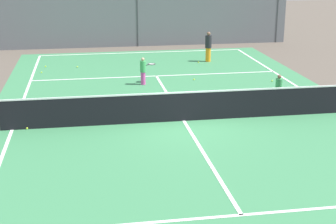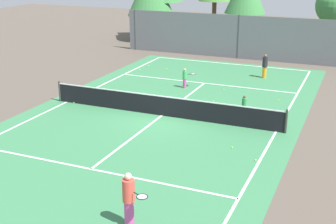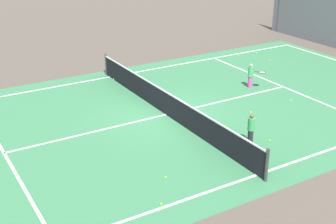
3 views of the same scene
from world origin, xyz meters
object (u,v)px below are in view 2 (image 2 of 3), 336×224
(player_1, at_px, (185,78))
(tennis_ball_6, at_px, (252,113))
(tennis_ball_8, at_px, (149,66))
(tennis_ball_10, at_px, (167,69))
(tennis_ball_4, at_px, (139,70))
(tennis_ball_2, at_px, (74,103))
(ball_crate, at_px, (172,108))
(tennis_ball_1, at_px, (232,147))
(tennis_ball_5, at_px, (255,77))
(tennis_ball_3, at_px, (279,100))
(tennis_ball_9, at_px, (224,90))
(player_3, at_px, (129,199))
(player_0, at_px, (265,66))
(tennis_ball_11, at_px, (256,160))
(tennis_ball_0, at_px, (213,101))
(player_2, at_px, (244,106))

(player_1, bearing_deg, tennis_ball_6, -33.37)
(tennis_ball_8, xyz_separation_m, tennis_ball_10, (1.52, -0.34, 0.00))
(tennis_ball_10, bearing_deg, tennis_ball_4, -150.45)
(tennis_ball_2, height_order, tennis_ball_8, same)
(ball_crate, height_order, tennis_ball_1, ball_crate)
(tennis_ball_2, height_order, tennis_ball_5, same)
(tennis_ball_6, bearing_deg, tennis_ball_3, 73.04)
(player_1, bearing_deg, tennis_ball_3, -4.51)
(tennis_ball_1, xyz_separation_m, tennis_ball_2, (-9.24, 2.50, 0.00))
(tennis_ball_4, relative_size, tennis_ball_10, 1.00)
(tennis_ball_1, height_order, tennis_ball_10, same)
(tennis_ball_9, bearing_deg, player_3, -84.14)
(tennis_ball_10, bearing_deg, player_0, 2.90)
(player_3, xyz_separation_m, tennis_ball_11, (2.36, 5.75, -0.83))
(tennis_ball_4, relative_size, tennis_ball_8, 1.00)
(player_3, bearing_deg, player_1, 104.79)
(tennis_ball_2, distance_m, tennis_ball_6, 9.21)
(tennis_ball_4, height_order, tennis_ball_11, same)
(tennis_ball_0, bearing_deg, tennis_ball_8, 137.67)
(tennis_ball_1, bearing_deg, tennis_ball_9, 108.81)
(tennis_ball_3, bearing_deg, player_3, -97.40)
(tennis_ball_5, bearing_deg, tennis_ball_6, -77.97)
(player_3, distance_m, tennis_ball_11, 6.27)
(tennis_ball_9, relative_size, tennis_ball_10, 1.00)
(player_0, height_order, tennis_ball_11, player_0)
(tennis_ball_0, bearing_deg, tennis_ball_11, -59.74)
(player_3, xyz_separation_m, tennis_ball_3, (1.78, 13.69, -0.83))
(player_1, xyz_separation_m, tennis_ball_5, (3.22, 3.84, -0.57))
(player_2, bearing_deg, tennis_ball_9, 118.06)
(tennis_ball_1, distance_m, tennis_ball_5, 11.51)
(tennis_ball_5, bearing_deg, tennis_ball_2, -130.29)
(tennis_ball_1, xyz_separation_m, tennis_ball_4, (-9.33, 10.37, 0.00))
(player_2, xyz_separation_m, tennis_ball_3, (1.05, 3.37, -0.55))
(tennis_ball_9, height_order, tennis_ball_10, same)
(tennis_ball_0, xyz_separation_m, tennis_ball_9, (-0.11, 2.33, 0.00))
(player_2, bearing_deg, tennis_ball_8, 137.99)
(ball_crate, bearing_deg, tennis_ball_8, 122.13)
(tennis_ball_4, bearing_deg, tennis_ball_2, -89.32)
(tennis_ball_0, distance_m, tennis_ball_1, 6.13)
(tennis_ball_4, bearing_deg, ball_crate, -53.03)
(tennis_ball_1, bearing_deg, tennis_ball_2, 164.85)
(ball_crate, xyz_separation_m, tennis_ball_11, (5.11, -4.05, -0.15))
(tennis_ball_0, distance_m, tennis_ball_2, 7.33)
(tennis_ball_9, bearing_deg, tennis_ball_11, -66.23)
(player_0, distance_m, ball_crate, 8.87)
(tennis_ball_1, bearing_deg, tennis_ball_5, 98.56)
(player_2, bearing_deg, tennis_ball_11, -70.40)
(tennis_ball_2, height_order, tennis_ball_6, same)
(tennis_ball_1, relative_size, tennis_ball_2, 1.00)
(tennis_ball_6, xyz_separation_m, tennis_ball_8, (-8.99, 7.18, 0.00))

